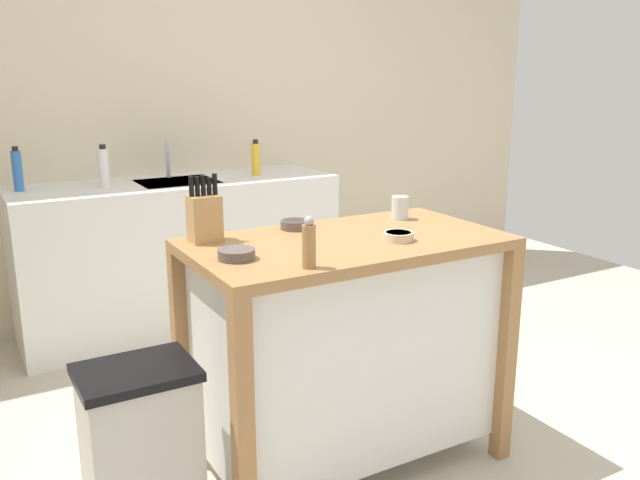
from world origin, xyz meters
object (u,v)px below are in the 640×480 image
at_px(pepper_grinder, 309,244).
at_px(trash_bin, 142,458).
at_px(bowl_ceramic_wide, 398,236).
at_px(bottle_spray_cleaner, 17,170).
at_px(bowl_stoneware_deep, 236,254).
at_px(bottle_hand_soap, 256,159).
at_px(knife_block, 205,216).
at_px(drinking_cup, 400,208).
at_px(bottle_dish_soap, 104,167).
at_px(bowl_ceramic_small, 295,224).
at_px(sink_faucet, 168,159).
at_px(kitchen_island, 346,340).

xyz_separation_m(pepper_grinder, trash_bin, (-0.53, 0.16, -0.68)).
relative_size(bowl_ceramic_wide, bottle_spray_cleaner, 0.47).
distance_m(bowl_stoneware_deep, bottle_hand_soap, 1.93).
bearing_deg(bowl_ceramic_wide, knife_block, 151.21).
height_order(drinking_cup, bottle_spray_cleaner, bottle_spray_cleaner).
distance_m(bottle_spray_cleaner, bottle_dish_soap, 0.44).
bearing_deg(bowl_ceramic_wide, bowl_ceramic_small, 124.91).
bearing_deg(bottle_hand_soap, bowl_ceramic_small, -108.77).
bearing_deg(drinking_cup, bowl_stoneware_deep, -164.90).
bearing_deg(bottle_dish_soap, bowl_stoneware_deep, -88.86).
bearing_deg(bottle_hand_soap, trash_bin, -124.61).
distance_m(bowl_stoneware_deep, bowl_ceramic_wide, 0.61).
distance_m(bowl_ceramic_small, bottle_spray_cleaner, 1.79).
bearing_deg(bowl_stoneware_deep, bottle_hand_soap, 63.62).
relative_size(sink_faucet, bottle_dish_soap, 0.94).
xyz_separation_m(kitchen_island, sink_faucet, (-0.09, 1.87, 0.49)).
relative_size(pepper_grinder, bottle_spray_cleaner, 0.70).
bearing_deg(trash_bin, drinking_cup, 12.61).
relative_size(sink_faucet, bottle_spray_cleaner, 0.92).
xyz_separation_m(kitchen_island, pepper_grinder, (-0.30, -0.26, 0.48)).
bearing_deg(drinking_cup, pepper_grinder, -147.35).
bearing_deg(sink_faucet, knife_block, -102.91).
height_order(trash_bin, bottle_hand_soap, bottle_hand_soap).
distance_m(knife_block, trash_bin, 0.84).
bearing_deg(bottle_spray_cleaner, trash_bin, -87.23).
bearing_deg(pepper_grinder, bottle_dish_soap, 95.68).
xyz_separation_m(bowl_ceramic_wide, drinking_cup, (0.22, 0.29, 0.03)).
relative_size(bowl_ceramic_wide, trash_bin, 0.18).
bearing_deg(bottle_hand_soap, drinking_cup, -91.15).
distance_m(kitchen_island, bowl_stoneware_deep, 0.63).
bearing_deg(drinking_cup, bottle_spray_cleaner, 128.02).
distance_m(knife_block, sink_faucet, 1.69).
bearing_deg(bowl_stoneware_deep, trash_bin, -173.17).
relative_size(bowl_ceramic_small, trash_bin, 0.18).
bearing_deg(sink_faucet, kitchen_island, -87.23).
xyz_separation_m(drinking_cup, pepper_grinder, (-0.67, -0.43, 0.03)).
distance_m(kitchen_island, bottle_dish_soap, 1.84).
relative_size(knife_block, sink_faucet, 1.11).
relative_size(bowl_ceramic_wide, bottle_dish_soap, 0.48).
bearing_deg(bowl_ceramic_wide, pepper_grinder, -162.75).
relative_size(drinking_cup, bottle_spray_cleaner, 0.41).
bearing_deg(pepper_grinder, kitchen_island, 40.44).
bearing_deg(drinking_cup, bottle_hand_soap, 88.85).
height_order(bottle_spray_cleaner, bottle_hand_soap, bottle_spray_cleaner).
xyz_separation_m(bowl_stoneware_deep, bowl_ceramic_wide, (0.61, -0.06, -0.00)).
xyz_separation_m(knife_block, bottle_hand_soap, (0.86, 1.46, -0.02)).
relative_size(pepper_grinder, trash_bin, 0.26).
height_order(bowl_ceramic_small, bowl_ceramic_wide, bowl_ceramic_small).
height_order(bowl_stoneware_deep, trash_bin, bowl_stoneware_deep).
xyz_separation_m(bottle_spray_cleaner, bottle_dish_soap, (0.42, -0.11, -0.00)).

